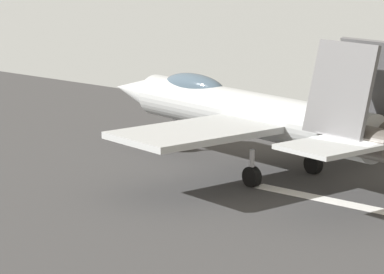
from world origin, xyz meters
name	(u,v)px	position (x,y,z in m)	size (l,w,h in m)	color
ground_plane	(352,206)	(0.00, 0.00, 0.00)	(400.00, 400.00, 0.00)	gray
runway_strip	(352,206)	(-0.02, 0.00, 0.01)	(240.00, 26.00, 0.02)	#383839
fighter_jet	(254,113)	(5.52, -1.64, 2.34)	(17.03, 13.31, 5.53)	#A6AAAB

